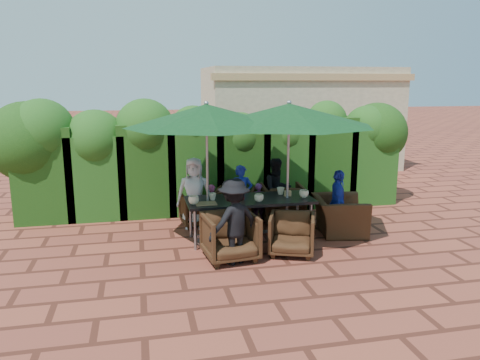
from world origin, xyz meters
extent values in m
plane|color=brown|center=(0.00, 0.00, 0.00)|extent=(80.00, 80.00, 0.00)
cube|color=black|center=(0.24, 0.21, 0.72)|extent=(2.23, 0.90, 0.05)
cube|color=gray|center=(0.24, 0.21, 0.12)|extent=(2.03, 0.05, 0.05)
cylinder|color=gray|center=(-0.78, -0.14, 0.35)|extent=(0.05, 0.05, 0.70)
cylinder|color=gray|center=(-0.78, 0.56, 0.35)|extent=(0.05, 0.05, 0.70)
cylinder|color=gray|center=(1.25, -0.14, 0.35)|extent=(0.05, 0.05, 0.70)
cylinder|color=gray|center=(1.25, 0.56, 0.35)|extent=(0.05, 0.05, 0.70)
cylinder|color=gray|center=(-0.52, 0.21, 0.01)|extent=(0.44, 0.44, 0.03)
cylinder|color=gray|center=(-0.52, 0.21, 1.20)|extent=(0.04, 0.04, 2.40)
cone|color=black|center=(-0.52, 0.21, 2.22)|extent=(2.77, 2.77, 0.38)
sphere|color=gray|center=(-0.52, 0.21, 2.42)|extent=(0.08, 0.08, 0.08)
cylinder|color=gray|center=(0.90, 0.13, 0.01)|extent=(0.44, 0.44, 0.03)
cylinder|color=gray|center=(0.90, 0.13, 1.20)|extent=(0.04, 0.04, 2.40)
cone|color=black|center=(0.90, 0.13, 2.22)|extent=(2.97, 2.97, 0.38)
sphere|color=gray|center=(0.90, 0.13, 2.42)|extent=(0.08, 0.08, 0.08)
imported|color=black|center=(-0.53, 1.27, 0.36)|extent=(0.76, 0.72, 0.72)
imported|color=black|center=(0.17, 1.22, 0.39)|extent=(0.95, 0.92, 0.77)
imported|color=black|center=(1.13, 1.14, 0.42)|extent=(0.89, 0.84, 0.83)
imported|color=black|center=(-0.29, -0.66, 0.41)|extent=(0.88, 0.83, 0.82)
imported|color=black|center=(0.73, -0.65, 0.37)|extent=(0.91, 0.88, 0.74)
imported|color=black|center=(1.95, 0.21, 0.45)|extent=(0.85, 1.14, 0.90)
imported|color=silver|center=(-0.64, 1.12, 0.68)|extent=(0.75, 0.55, 1.37)
imported|color=#1F2EA8|center=(0.28, 1.10, 0.59)|extent=(0.45, 0.37, 1.18)
imported|color=black|center=(1.05, 1.25, 0.64)|extent=(0.67, 0.48, 1.27)
imported|color=black|center=(-0.26, -0.82, 0.67)|extent=(0.94, 0.71, 1.34)
imported|color=#1F2EA8|center=(1.90, 0.19, 0.60)|extent=(0.57, 0.78, 1.20)
imported|color=#F155A2|center=(-0.27, 1.25, 0.40)|extent=(0.33, 0.30, 0.80)
imported|color=#934697|center=(0.66, 1.19, 0.40)|extent=(0.31, 0.26, 0.79)
imported|color=green|center=(1.38, 4.28, 0.91)|extent=(1.74, 0.73, 1.82)
imported|color=#F155A2|center=(2.49, 4.30, 0.81)|extent=(0.85, 0.61, 1.61)
imported|color=#97989F|center=(3.51, 4.20, 0.90)|extent=(1.21, 1.16, 1.80)
imported|color=beige|center=(-0.78, 0.04, 0.82)|extent=(0.18, 0.18, 0.14)
imported|color=beige|center=(-0.42, 0.25, 0.81)|extent=(0.13, 0.13, 0.12)
imported|color=beige|center=(0.34, -0.03, 0.82)|extent=(0.16, 0.16, 0.13)
imported|color=beige|center=(0.86, 0.39, 0.82)|extent=(0.14, 0.14, 0.13)
imported|color=beige|center=(1.19, 0.08, 0.82)|extent=(0.17, 0.17, 0.13)
cylinder|color=#B20C0A|center=(0.11, 0.20, 0.83)|extent=(0.04, 0.04, 0.17)
cylinder|color=#4C230C|center=(0.10, 0.33, 0.83)|extent=(0.04, 0.04, 0.17)
cube|color=olive|center=(-0.57, 0.00, 0.76)|extent=(0.35, 0.25, 0.02)
cube|color=tan|center=(0.06, 0.23, 0.80)|extent=(0.12, 0.06, 0.10)
cube|color=tan|center=(0.94, 0.24, 0.80)|extent=(0.12, 0.06, 0.10)
cube|color=#12370F|center=(-3.50, 2.30, 0.96)|extent=(1.15, 0.95, 1.91)
sphere|color=#12370F|center=(-3.50, 2.30, 1.81)|extent=(1.29, 1.29, 1.29)
cube|color=#12370F|center=(-2.50, 2.30, 0.86)|extent=(1.15, 0.95, 1.72)
sphere|color=#12370F|center=(-2.50, 2.30, 1.62)|extent=(1.22, 1.22, 1.22)
cube|color=#12370F|center=(-1.50, 2.30, 0.97)|extent=(1.15, 0.95, 1.93)
sphere|color=#12370F|center=(-1.50, 2.30, 1.83)|extent=(1.21, 1.21, 1.21)
cube|color=#12370F|center=(-0.50, 2.30, 0.95)|extent=(1.15, 0.95, 1.89)
sphere|color=#12370F|center=(-0.50, 2.30, 1.79)|extent=(0.99, 0.99, 0.99)
cube|color=#12370F|center=(0.50, 2.30, 0.85)|extent=(1.15, 0.95, 1.70)
sphere|color=#12370F|center=(0.50, 2.30, 1.60)|extent=(1.08, 1.08, 1.08)
cube|color=#12370F|center=(1.50, 2.30, 0.86)|extent=(1.15, 0.95, 1.71)
sphere|color=#12370F|center=(1.50, 2.30, 1.61)|extent=(1.03, 1.03, 1.03)
cube|color=#12370F|center=(2.50, 2.30, 1.00)|extent=(1.15, 0.95, 2.01)
sphere|color=#12370F|center=(2.50, 2.30, 1.91)|extent=(0.92, 0.92, 0.92)
cube|color=#12370F|center=(3.50, 2.30, 0.91)|extent=(1.15, 0.95, 1.81)
sphere|color=#12370F|center=(3.50, 2.30, 1.71)|extent=(1.07, 1.07, 1.07)
sphere|color=#12370F|center=(-3.80, 2.40, 1.60)|extent=(1.60, 1.60, 1.60)
sphere|color=#12370F|center=(3.80, 2.40, 1.60)|extent=(1.40, 1.40, 1.40)
cube|color=beige|center=(3.50, 7.00, 1.60)|extent=(6.00, 3.00, 3.20)
cube|color=tan|center=(3.50, 5.55, 2.90)|extent=(6.20, 0.25, 0.20)
camera|label=1|loc=(-1.63, -7.57, 2.78)|focal=35.00mm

